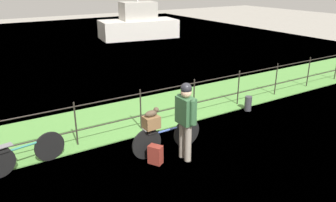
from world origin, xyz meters
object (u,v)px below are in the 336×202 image
terrier_dog (152,113)px  cyclist_person (186,115)px  bicycle_main (167,137)px  moored_boat_near (138,25)px  wooden_crate (151,122)px  backpack_on_paving (155,155)px  bicycle_parked (24,154)px  mooring_bollard (248,103)px

terrier_dog → cyclist_person: 0.69m
bicycle_main → moored_boat_near: bearing=64.8°
wooden_crate → terrier_dog: size_ratio=1.02×
bicycle_main → cyclist_person: bearing=-68.7°
cyclist_person → backpack_on_paving: bearing=164.8°
bicycle_main → moored_boat_near: (6.35, 13.50, 0.46)m
bicycle_parked → mooring_bollard: bearing=-0.9°
cyclist_person → moored_boat_near: moored_boat_near is taller
terrier_dog → cyclist_person: size_ratio=0.19×
bicycle_parked → bicycle_main: bearing=-18.7°
mooring_bollard → moored_boat_near: moored_boat_near is taller
terrier_dog → bicycle_parked: terrier_dog is taller
bicycle_main → wooden_crate: wooden_crate is taller
cyclist_person → moored_boat_near: 15.26m
backpack_on_paving → bicycle_parked: 2.61m
backpack_on_paving → terrier_dog: bearing=130.8°
bicycle_parked → backpack_on_paving: bearing=-27.7°
terrier_dog → backpack_on_paving: size_ratio=0.79×
bicycle_main → wooden_crate: (-0.38, -0.01, 0.45)m
mooring_bollard → backpack_on_paving: bearing=-163.4°
mooring_bollard → bicycle_parked: 6.04m
wooden_crate → cyclist_person: (0.55, -0.44, 0.20)m
backpack_on_paving → mooring_bollard: 3.89m
cyclist_person → mooring_bollard: bearing=22.4°
cyclist_person → backpack_on_paving: (-0.62, 0.17, -0.80)m
moored_boat_near → mooring_bollard: bearing=-103.6°
terrier_dog → mooring_bollard: 3.82m
moored_boat_near → cyclist_person: bearing=-113.9°
bicycle_main → cyclist_person: size_ratio=1.02×
cyclist_person → bicycle_parked: 3.31m
bicycle_main → terrier_dog: size_ratio=5.41×
backpack_on_paving → bicycle_parked: (-2.31, 1.21, 0.14)m
cyclist_person → terrier_dog: bearing=140.0°
backpack_on_paving → moored_boat_near: moored_boat_near is taller
wooden_crate → backpack_on_paving: 0.67m
terrier_dog → wooden_crate: bearing=-179.1°
bicycle_main → mooring_bollard: bicycle_main is taller
mooring_bollard → bicycle_parked: (-6.04, 0.10, 0.12)m
cyclist_person → mooring_bollard: (3.11, 1.28, -0.79)m
terrier_dog → moored_boat_near: 15.08m
wooden_crate → moored_boat_near: (6.73, 13.51, 0.01)m
wooden_crate → terrier_dog: (0.02, 0.00, 0.21)m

